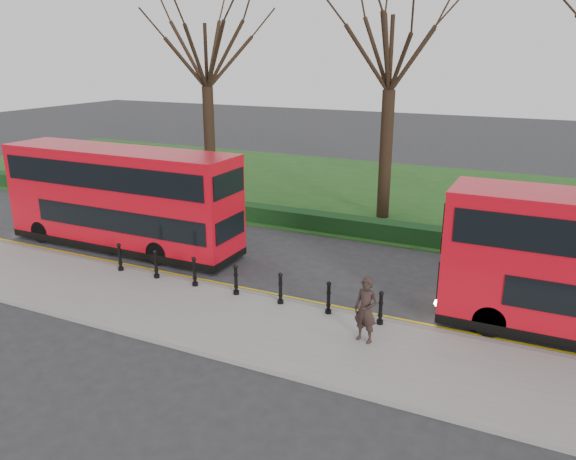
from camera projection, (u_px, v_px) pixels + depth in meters
The scene contains 12 objects.
ground at pixel (247, 282), 20.03m from camera, with size 120.00×120.00×0.00m, color #28282B.
pavement at pixel (200, 314), 17.43m from camera, with size 60.00×4.00×0.15m, color gray.
kerb at pixel (233, 290), 19.15m from camera, with size 60.00×0.25×0.16m, color slate.
grass_verge at pixel (374, 191), 32.90m from camera, with size 60.00×18.00×0.06m, color #194818.
hedge at pixel (320, 222), 25.75m from camera, with size 60.00×0.90×0.80m, color black.
yellow_line_outer at pixel (237, 289), 19.42m from camera, with size 60.00×0.10×0.01m, color yellow.
yellow_line_inner at pixel (240, 287), 19.60m from camera, with size 60.00×0.10×0.01m, color yellow.
tree_left at pixel (206, 48), 29.49m from camera, with size 7.06×7.06×11.04m.
tree_mid at pixel (391, 45), 25.32m from camera, with size 7.18×7.18×11.22m.
bollard_row at pixel (236, 280), 18.53m from camera, with size 10.02×0.15×1.00m.
bus_lead at pixel (121, 199), 22.99m from camera, with size 10.42×2.39×4.14m.
pedestrian at pixel (366, 310), 15.38m from camera, with size 0.69×0.45×1.89m, color black.
Camera 1 is at (9.33, -16.06, 7.85)m, focal length 35.00 mm.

